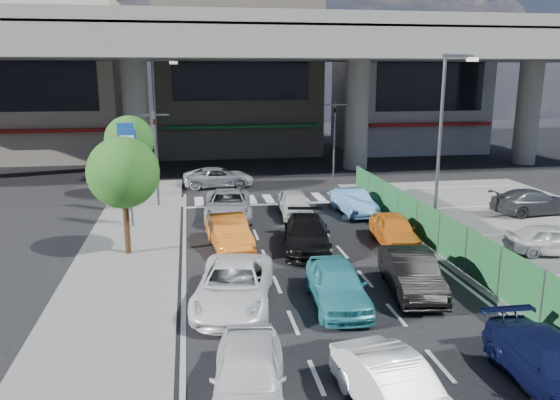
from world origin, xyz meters
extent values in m
plane|color=black|center=(0.00, 0.00, 0.00)|extent=(120.00, 120.00, 0.00)
cube|color=#5C5C59|center=(-7.00, 4.00, 0.06)|extent=(4.00, 30.00, 0.12)
cylinder|color=slate|center=(-8.00, 22.00, 4.00)|extent=(1.80, 1.80, 8.00)
cylinder|color=slate|center=(8.00, 22.00, 4.00)|extent=(1.80, 1.80, 8.00)
cylinder|color=slate|center=(22.00, 22.00, 4.00)|extent=(1.80, 1.80, 8.00)
cube|color=slate|center=(0.00, 22.00, 9.00)|extent=(64.00, 14.00, 2.00)
cube|color=slate|center=(0.00, 15.20, 10.30)|extent=(64.00, 0.40, 0.90)
cube|color=slate|center=(0.00, 28.80, 10.30)|extent=(64.00, 0.40, 0.90)
cube|color=#A99C88|center=(-16.00, 32.00, 6.50)|extent=(12.00, 10.00, 13.00)
cube|color=maroon|center=(-16.00, 26.90, 2.80)|extent=(10.80, 1.60, 0.25)
cube|color=black|center=(-16.00, 26.98, 7.15)|extent=(9.60, 0.10, 5.85)
cube|color=gray|center=(0.00, 33.00, 7.50)|extent=(14.00, 10.00, 15.00)
cube|color=#135F24|center=(0.00, 27.90, 2.80)|extent=(12.60, 1.60, 0.25)
cube|color=black|center=(0.00, 27.98, 8.25)|extent=(11.20, 0.10, 6.75)
cube|color=gray|center=(16.00, 32.00, 6.00)|extent=(12.00, 10.00, 12.00)
cube|color=maroon|center=(16.00, 26.90, 2.80)|extent=(10.80, 1.60, 0.25)
cube|color=black|center=(16.00, 26.98, 6.60)|extent=(9.60, 0.10, 5.40)
cylinder|color=#595B60|center=(-6.20, 12.00, 2.60)|extent=(0.14, 0.14, 5.20)
cube|color=#595B60|center=(-6.20, 12.00, 5.00)|extent=(1.60, 0.08, 0.08)
imported|color=black|center=(-6.20, 12.00, 4.70)|extent=(0.26, 1.24, 0.50)
cylinder|color=#595B60|center=(5.50, 19.00, 2.60)|extent=(0.14, 0.14, 5.20)
cube|color=#595B60|center=(5.50, 19.00, 5.00)|extent=(1.60, 0.08, 0.08)
imported|color=black|center=(5.50, 19.00, 4.70)|extent=(0.26, 1.24, 0.50)
cylinder|color=#595B60|center=(7.00, 6.00, 4.00)|extent=(0.16, 0.16, 8.00)
cube|color=#595B60|center=(7.60, 6.00, 7.90)|extent=(1.40, 0.15, 0.15)
cube|color=silver|center=(8.30, 6.00, 7.75)|extent=(0.50, 0.22, 0.18)
cylinder|color=#595B60|center=(-6.50, 18.00, 4.00)|extent=(0.16, 0.16, 8.00)
cube|color=#595B60|center=(-5.90, 18.00, 7.90)|extent=(1.40, 0.15, 0.15)
cube|color=silver|center=(-5.20, 18.00, 7.75)|extent=(0.50, 0.22, 0.18)
cylinder|color=#595B60|center=(-7.20, 8.00, 1.10)|extent=(0.10, 0.10, 2.20)
cube|color=navy|center=(-7.20, 8.00, 3.20)|extent=(0.80, 0.12, 3.00)
cube|color=white|center=(-7.20, 7.93, 3.20)|extent=(0.60, 0.02, 2.40)
cylinder|color=#595B60|center=(-7.60, 11.00, 1.10)|extent=(0.10, 0.10, 2.20)
cube|color=navy|center=(-7.60, 11.00, 3.20)|extent=(0.80, 0.12, 3.00)
cube|color=white|center=(-7.60, 10.93, 3.20)|extent=(0.60, 0.02, 2.40)
cylinder|color=#382314|center=(-7.00, 4.00, 1.20)|extent=(0.24, 0.24, 2.40)
sphere|color=#174E16|center=(-7.00, 4.00, 3.40)|extent=(2.80, 2.80, 2.80)
cylinder|color=#382314|center=(-7.80, 14.50, 1.20)|extent=(0.24, 0.24, 2.40)
sphere|color=#174E16|center=(-7.80, 14.50, 3.40)|extent=(2.80, 2.80, 2.80)
imported|color=white|center=(-3.33, -6.79, 0.69)|extent=(2.15, 4.22, 1.38)
imported|color=white|center=(-0.30, -7.79, 0.64)|extent=(2.05, 4.06, 1.28)
imported|color=#0C1133|center=(3.68, -7.37, 0.61)|extent=(1.76, 4.21, 1.21)
imported|color=white|center=(-3.21, -1.51, 0.68)|extent=(3.16, 5.27, 1.37)
imported|color=teal|center=(0.01, -2.01, 0.69)|extent=(1.86, 4.14, 1.38)
imported|color=black|center=(2.72, -1.38, 0.69)|extent=(2.06, 4.36, 1.38)
imported|color=orange|center=(-2.92, 4.35, 0.67)|extent=(1.87, 4.20, 1.34)
imported|color=black|center=(0.23, 3.55, 0.66)|extent=(2.62, 4.82, 1.32)
imported|color=orange|center=(4.07, 3.68, 0.65)|extent=(1.85, 3.92, 1.30)
imported|color=#A0A1A6|center=(-2.61, 9.10, 0.69)|extent=(2.64, 5.12, 1.38)
imported|color=silver|center=(0.78, 8.97, 0.64)|extent=(1.73, 3.85, 1.28)
imported|color=#5692D4|center=(3.88, 8.92, 0.63)|extent=(1.69, 3.93, 1.26)
imported|color=silver|center=(-2.64, 16.89, 0.62)|extent=(4.55, 2.25, 1.24)
imported|color=silver|center=(9.79, 1.21, 0.67)|extent=(3.82, 2.25, 1.22)
imported|color=#323438|center=(12.91, 7.18, 0.70)|extent=(4.55, 2.19, 1.28)
cone|color=red|center=(6.99, 4.54, 0.44)|extent=(0.40, 0.40, 0.76)
camera|label=1|loc=(-4.43, -17.56, 7.24)|focal=35.00mm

